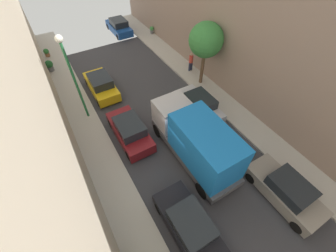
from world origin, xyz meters
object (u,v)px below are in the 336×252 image
(parked_car_right_1, at_px, (286,191))
(potted_plant_0, at_px, (47,52))
(street_tree_1, at_px, (206,40))
(lamp_post, at_px, (71,69))
(potted_plant_2, at_px, (152,30))
(parked_car_left_2, at_px, (130,131))
(parked_car_left_3, at_px, (101,85))
(parked_car_right_3, at_px, (119,27))
(pedestrian, at_px, (191,61))
(parked_car_left_1, at_px, (190,226))
(parked_car_right_2, at_px, (199,105))
(potted_plant_4, at_px, (49,65))
(delivery_truck, at_px, (196,140))

(parked_car_right_1, relative_size, potted_plant_0, 5.45)
(street_tree_1, relative_size, lamp_post, 0.83)
(street_tree_1, distance_m, potted_plant_2, 10.90)
(parked_car_left_2, bearing_deg, potted_plant_2, 56.80)
(parked_car_left_3, distance_m, parked_car_right_3, 10.94)
(parked_car_left_2, distance_m, parked_car_right_3, 16.15)
(street_tree_1, bearing_deg, potted_plant_0, 133.16)
(pedestrian, xyz_separation_m, potted_plant_2, (0.45, 8.41, -0.50))
(parked_car_left_1, relative_size, parked_car_right_2, 1.00)
(parked_car_right_1, distance_m, pedestrian, 12.82)
(parked_car_right_1, distance_m, potted_plant_2, 21.18)
(parked_car_left_2, distance_m, potted_plant_0, 14.07)
(parked_car_right_1, bearing_deg, parked_car_right_2, 90.00)
(street_tree_1, distance_m, lamp_post, 9.65)
(parked_car_left_1, bearing_deg, potted_plant_4, 99.70)
(lamp_post, bearing_deg, street_tree_1, -5.38)
(parked_car_right_1, height_order, potted_plant_0, parked_car_right_1)
(delivery_truck, bearing_deg, parked_car_right_3, 81.81)
(delivery_truck, xyz_separation_m, pedestrian, (5.27, 7.99, -0.71))
(parked_car_left_1, bearing_deg, parked_car_left_3, 90.00)
(parked_car_right_3, bearing_deg, potted_plant_0, -170.06)
(parked_car_left_2, xyz_separation_m, delivery_truck, (2.70, -3.53, 1.07))
(pedestrian, relative_size, street_tree_1, 0.34)
(parked_car_left_3, bearing_deg, parked_car_left_2, -90.00)
(parked_car_left_2, height_order, pedestrian, pedestrian)
(potted_plant_0, xyz_separation_m, potted_plant_4, (-0.20, -2.85, 0.16))
(lamp_post, bearing_deg, parked_car_left_2, -60.94)
(parked_car_right_2, distance_m, pedestrian, 5.43)
(parked_car_right_1, distance_m, potted_plant_4, 20.82)
(parked_car_left_1, relative_size, pedestrian, 2.44)
(pedestrian, bearing_deg, potted_plant_4, 149.62)
(parked_car_left_1, xyz_separation_m, parked_car_left_3, (0.00, 12.67, 0.00))
(parked_car_right_3, xyz_separation_m, potted_plant_2, (3.02, -2.35, -0.14))
(parked_car_left_2, relative_size, potted_plant_0, 5.45)
(potted_plant_4, xyz_separation_m, lamp_post, (1.16, -7.51, 3.41))
(potted_plant_4, relative_size, lamp_post, 0.17)
(parked_car_left_1, distance_m, potted_plant_0, 20.93)
(parked_car_left_3, relative_size, parked_car_right_2, 1.00)
(parked_car_right_2, xyz_separation_m, lamp_post, (-7.30, 3.73, 3.40))
(parked_car_left_2, relative_size, pedestrian, 2.44)
(parked_car_left_2, bearing_deg, street_tree_1, 18.08)
(parked_car_right_2, xyz_separation_m, pedestrian, (2.57, 4.77, 0.35))
(potted_plant_2, bearing_deg, parked_car_left_3, -139.63)
(parked_car_left_3, bearing_deg, pedestrian, -8.90)
(parked_car_left_1, height_order, parked_car_right_1, same)
(parked_car_left_1, height_order, lamp_post, lamp_post)
(potted_plant_2, bearing_deg, parked_car_right_3, 142.15)
(delivery_truck, relative_size, street_tree_1, 1.30)
(parked_car_right_3, distance_m, potted_plant_0, 8.39)
(street_tree_1, bearing_deg, parked_car_left_1, -129.11)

